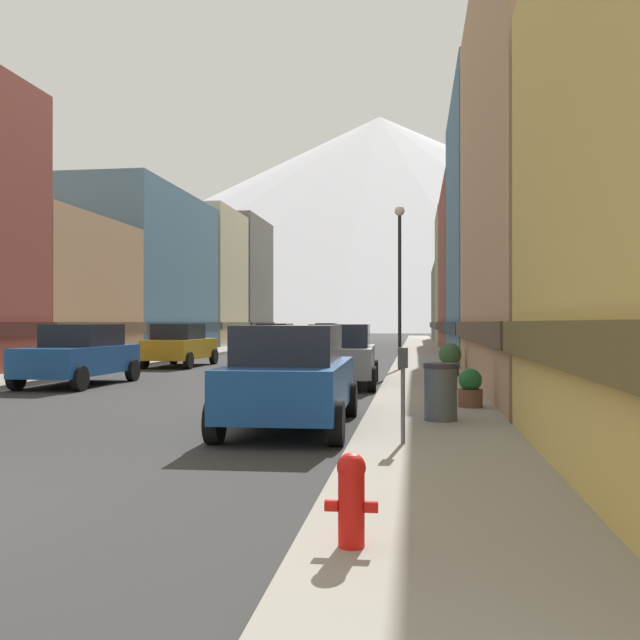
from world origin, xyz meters
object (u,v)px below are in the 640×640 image
object	(u,v)px
car_left_1	(80,354)
potted_plant_0	(470,388)
parking_meter_near	(403,381)
trash_bin_right	(441,392)
car_driving_0	(326,334)
car_driving_1	(274,340)
car_right_0	(291,377)
fire_hydrant_near	(351,497)
car_right_1	(341,355)
potted_plant_2	(450,358)
car_left_2	(180,345)
pedestrian_0	(152,343)
streetlamp_right	(400,262)

from	to	relation	value
car_left_1	potted_plant_0	bearing A→B (deg)	-25.13
parking_meter_near	trash_bin_right	world-z (taller)	parking_meter_near
car_driving_0	car_left_1	bearing A→B (deg)	-93.21
car_driving_0	parking_meter_near	size ratio (longest dim) A/B	3.31
car_driving_1	potted_plant_0	world-z (taller)	car_driving_1
car_right_0	trash_bin_right	bearing A→B (deg)	7.63
fire_hydrant_near	potted_plant_0	size ratio (longest dim) A/B	0.92
car_right_1	car_driving_0	xyz separation A→B (m)	(-5.40, 38.51, 0.00)
potted_plant_2	car_driving_1	bearing A→B (deg)	121.14
car_driving_1	fire_hydrant_near	bearing A→B (deg)	-77.39
car_left_2	pedestrian_0	xyz separation A→B (m)	(-2.45, 3.12, -0.02)
car_left_1	car_right_1	bearing A→B (deg)	5.25
car_left_2	car_driving_1	bearing A→B (deg)	75.93
car_driving_1	streetlamp_right	world-z (taller)	streetlamp_right
car_driving_1	pedestrian_0	bearing A→B (deg)	-129.42
car_driving_1	parking_meter_near	world-z (taller)	car_driving_1
car_driving_1	trash_bin_right	distance (m)	25.83
car_right_1	trash_bin_right	world-z (taller)	car_right_1
car_left_2	car_driving_0	world-z (taller)	same
trash_bin_right	potted_plant_2	size ratio (longest dim) A/B	0.95
car_left_2	fire_hydrant_near	xyz separation A→B (m)	(9.25, -22.72, -0.37)
fire_hydrant_near	potted_plant_0	world-z (taller)	potted_plant_0
car_left_1	potted_plant_2	distance (m)	11.29
car_right_1	car_driving_1	distance (m)	17.67
potted_plant_2	fire_hydrant_near	bearing A→B (deg)	-95.13
car_left_1	potted_plant_0	xyz separation A→B (m)	(10.80, -5.06, -0.38)
car_right_1	car_driving_1	bearing A→B (deg)	107.80
parking_meter_near	trash_bin_right	bearing A→B (deg)	75.91
car_right_1	potted_plant_0	bearing A→B (deg)	-60.97
potted_plant_0	streetlamp_right	world-z (taller)	streetlamp_right
car_driving_1	potted_plant_2	xyz separation A→B (m)	(8.60, -14.23, -0.20)
parking_meter_near	car_left_2	bearing A→B (deg)	117.71
trash_bin_right	streetlamp_right	world-z (taller)	streetlamp_right
parking_meter_near	car_right_1	bearing A→B (deg)	100.87
car_right_1	car_driving_0	size ratio (longest dim) A/B	1.02
car_left_1	car_right_0	world-z (taller)	same
car_driving_0	trash_bin_right	world-z (taller)	car_driving_0
car_left_2	car_driving_0	size ratio (longest dim) A/B	1.01
fire_hydrant_near	pedestrian_0	distance (m)	28.37
car_left_2	car_right_1	size ratio (longest dim) A/B	0.99
car_driving_1	car_driving_0	bearing A→B (deg)	90.00
fire_hydrant_near	car_driving_1	bearing A→B (deg)	102.61
car_right_0	pedestrian_0	bearing A→B (deg)	117.56
car_right_0	car_driving_0	bearing A→B (deg)	96.61
car_driving_0	car_driving_1	distance (m)	21.69
parking_meter_near	fire_hydrant_near	bearing A→B (deg)	-93.78
trash_bin_right	streetlamp_right	bearing A→B (deg)	94.41
streetlamp_right	car_driving_0	bearing A→B (deg)	101.79
trash_bin_right	car_left_2	bearing A→B (deg)	122.73
car_left_2	fire_hydrant_near	distance (m)	24.54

